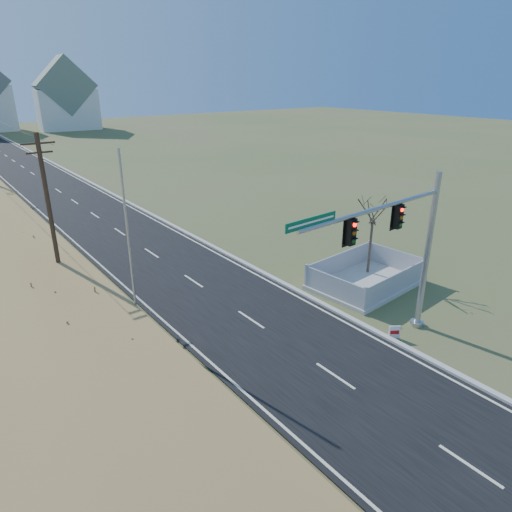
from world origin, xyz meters
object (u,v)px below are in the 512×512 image
at_px(open_sign, 394,332).
at_px(traffic_signal_mast, 407,246).
at_px(fence_enclosure, 366,281).
at_px(bare_tree, 374,209).
at_px(flagpole, 131,262).

bearing_deg(open_sign, traffic_signal_mast, 26.23).
distance_m(fence_enclosure, open_sign, 6.08).
relative_size(fence_enclosure, bare_tree, 1.27).
distance_m(open_sign, bare_tree, 8.55).
height_order(fence_enclosure, open_sign, fence_enclosure).
bearing_deg(bare_tree, fence_enclosure, -143.81).
relative_size(traffic_signal_mast, bare_tree, 1.82).
distance_m(traffic_signal_mast, fence_enclosure, 7.51).
relative_size(fence_enclosure, flagpole, 0.77).
relative_size(flagpole, bare_tree, 1.65).
height_order(traffic_signal_mast, fence_enclosure, traffic_signal_mast).
distance_m(fence_enclosure, bare_tree, 4.36).
distance_m(traffic_signal_mast, flagpole, 12.88).
bearing_deg(traffic_signal_mast, open_sign, 168.53).
bearing_deg(traffic_signal_mast, bare_tree, 46.78).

